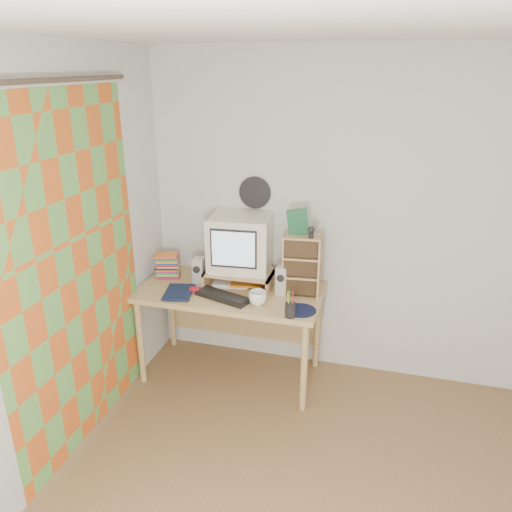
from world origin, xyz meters
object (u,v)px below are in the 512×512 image
Objects in this scene: desk at (233,302)px; mug at (258,298)px; cd_rack at (301,265)px; diary at (165,290)px; dvd_stack at (168,262)px; keyboard at (223,297)px; crt_monitor at (241,243)px.

desk is 10.95× the size of mug.
cd_rack is at bearing 1.12° from desk.
diary is (-0.45, -0.26, 0.16)m from desk.
dvd_stack is at bearing 161.21° from mug.
cd_rack is (0.53, 0.23, 0.22)m from keyboard.
dvd_stack reaches higher than diary.
cd_rack is 0.41m from mug.
dvd_stack is 0.88m from mug.
cd_rack reaches higher than keyboard.
diary is at bearing -85.24° from dvd_stack.
mug reaches higher than diary.
crt_monitor reaches higher than dvd_stack.
diary is (0.11, -0.29, -0.10)m from dvd_stack.
diary is at bearing -157.71° from keyboard.
crt_monitor reaches higher than diary.
dvd_stack is (-0.60, -0.05, -0.21)m from crt_monitor.
dvd_stack is (-0.56, 0.04, 0.26)m from desk.
keyboard is at bearing -40.81° from dvd_stack.
crt_monitor reaches higher than desk.
desk is 5.56× the size of dvd_stack.
dvd_stack is 1.97× the size of mug.
cd_rack is (0.53, 0.01, 0.36)m from desk.
cd_rack is at bearing 44.36° from mug.
crt_monitor is 0.50m from cd_rack.
crt_monitor is at bearing 63.89° from desk.
crt_monitor is 0.64m from dvd_stack.
mug is at bearing -141.31° from cd_rack.
crt_monitor is 0.44m from keyboard.
dvd_stack is (-0.56, 0.26, 0.11)m from keyboard.
desk is 0.27m from keyboard.
crt_monitor reaches higher than keyboard.
diary is (-0.98, -0.27, -0.20)m from cd_rack.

